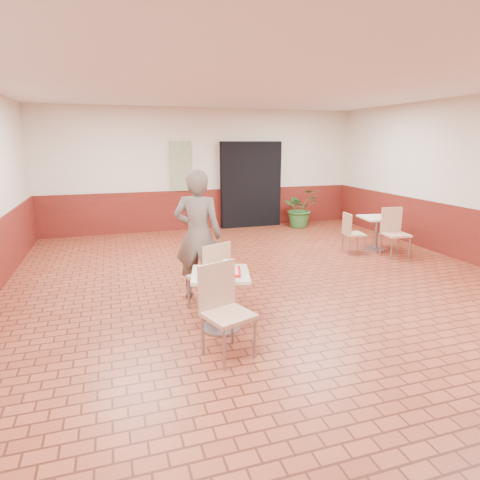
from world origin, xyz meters
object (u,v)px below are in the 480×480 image
object	(u,v)px
serving_tray	(220,272)
chair_second_left	(351,231)
chair_main_front	(224,305)
second_table	(377,228)
customer	(198,236)
long_john_donut	(227,269)
ring_donut	(210,268)
chair_main_back	(212,273)
paper_cup	(226,263)
chair_second_front	(394,230)
potted_plant	(300,208)
main_table	(221,291)

from	to	relation	value
serving_tray	chair_second_left	bearing A→B (deg)	36.40
chair_main_front	second_table	xyz separation A→B (m)	(4.14, 3.12, -0.08)
customer	chair_second_left	distance (m)	3.74
long_john_donut	ring_donut	bearing A→B (deg)	152.31
chair_main_back	customer	size ratio (longest dim) A/B	0.51
customer	ring_donut	xyz separation A→B (m)	(-0.07, -0.97, -0.17)
customer	paper_cup	size ratio (longest dim) A/B	21.79
customer	chair_second_front	distance (m)	4.21
long_john_donut	serving_tray	bearing A→B (deg)	165.17
customer	potted_plant	distance (m)	5.40
chair_second_front	second_table	bearing A→B (deg)	97.54
ring_donut	second_table	distance (m)	4.82
chair_main_front	chair_main_back	distance (m)	1.12
chair_main_back	second_table	xyz separation A→B (m)	(3.99, 2.01, -0.06)
ring_donut	paper_cup	xyz separation A→B (m)	(0.21, 0.06, 0.03)
second_table	potted_plant	distance (m)	2.60
potted_plant	second_table	bearing A→B (deg)	-78.77
chair_second_front	chair_second_left	bearing A→B (deg)	151.17
potted_plant	serving_tray	bearing A→B (deg)	-124.58
chair_main_back	chair_second_left	distance (m)	3.88
second_table	chair_second_front	size ratio (longest dim) A/B	0.73
chair_main_front	potted_plant	world-z (taller)	potted_plant
chair_main_front	chair_second_front	size ratio (longest dim) A/B	1.03
chair_second_front	potted_plant	bearing A→B (deg)	105.76
main_table	second_table	xyz separation A→B (m)	(4.02, 2.55, -0.01)
chair_second_front	serving_tray	bearing A→B (deg)	-147.11
main_table	serving_tray	world-z (taller)	serving_tray
chair_main_back	chair_second_front	size ratio (longest dim) A/B	0.99
chair_main_back	second_table	distance (m)	4.47
chair_second_left	chair_second_front	world-z (taller)	chair_second_front
ring_donut	long_john_donut	bearing A→B (deg)	-27.69
main_table	serving_tray	bearing A→B (deg)	0.00
paper_cup	chair_second_front	bearing A→B (deg)	25.80
chair_second_front	ring_donut	bearing A→B (deg)	-148.57
chair_main_front	serving_tray	xyz separation A→B (m)	(0.12, 0.57, 0.17)
main_table	chair_main_back	bearing A→B (deg)	87.51
ring_donut	potted_plant	size ratio (longest dim) A/B	0.10
chair_main_front	ring_donut	world-z (taller)	chair_main_front
potted_plant	main_table	bearing A→B (deg)	-124.58
chair_main_front	chair_main_back	world-z (taller)	chair_main_front
second_table	chair_main_front	bearing A→B (deg)	-142.98
serving_tray	chair_second_left	xyz separation A→B (m)	(3.37, 2.49, -0.26)
main_table	chair_second_left	size ratio (longest dim) A/B	0.87
chair_main_front	chair_second_front	bearing A→B (deg)	12.12
long_john_donut	second_table	distance (m)	4.71
paper_cup	chair_second_front	world-z (taller)	chair_second_front
serving_tray	second_table	xyz separation A→B (m)	(4.02, 2.55, -0.25)
serving_tray	potted_plant	xyz separation A→B (m)	(3.51, 5.10, -0.21)
serving_tray	chair_second_front	bearing A→B (deg)	26.73
ring_donut	long_john_donut	world-z (taller)	long_john_donut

